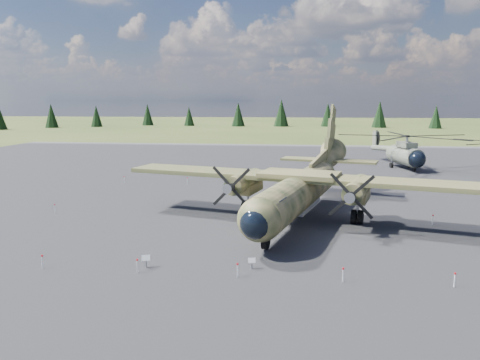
# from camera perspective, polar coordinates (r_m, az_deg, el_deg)

# --- Properties ---
(ground) EXTENTS (500.00, 500.00, 0.00)m
(ground) POSITION_cam_1_polar(r_m,az_deg,el_deg) (40.69, -0.67, -4.74)
(ground) COLOR brown
(ground) RESTS_ON ground
(apron) EXTENTS (120.00, 120.00, 0.04)m
(apron) POSITION_cam_1_polar(r_m,az_deg,el_deg) (50.37, 0.86, -1.93)
(apron) COLOR #525156
(apron) RESTS_ON ground
(transport_plane) EXTENTS (31.15, 27.88, 10.34)m
(transport_plane) POSITION_cam_1_polar(r_m,az_deg,el_deg) (41.05, 7.63, -0.45)
(transport_plane) COLOR #374023
(transport_plane) RESTS_ON ground
(helicopter_near) EXTENTS (24.01, 25.37, 5.09)m
(helicopter_near) POSITION_cam_1_polar(r_m,az_deg,el_deg) (74.00, 19.48, 4.06)
(helicopter_near) COLOR slate
(helicopter_near) RESTS_ON ground
(info_placard_left) EXTENTS (0.56, 0.37, 0.81)m
(info_placard_left) POSITION_cam_1_polar(r_m,az_deg,el_deg) (29.55, -11.40, -9.45)
(info_placard_left) COLOR gray
(info_placard_left) RESTS_ON ground
(info_placard_right) EXTENTS (0.48, 0.29, 0.70)m
(info_placard_right) POSITION_cam_1_polar(r_m,az_deg,el_deg) (28.81, 1.45, -9.91)
(info_placard_right) COLOR gray
(info_placard_right) RESTS_ON ground
(barrier_fence) EXTENTS (33.12, 29.62, 0.85)m
(barrier_fence) POSITION_cam_1_polar(r_m,az_deg,el_deg) (40.56, -1.33, -4.05)
(barrier_fence) COLOR white
(barrier_fence) RESTS_ON ground
(treeline) EXTENTS (317.96, 315.22, 10.72)m
(treeline) POSITION_cam_1_polar(r_m,az_deg,el_deg) (36.89, -10.72, 1.08)
(treeline) COLOR black
(treeline) RESTS_ON ground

